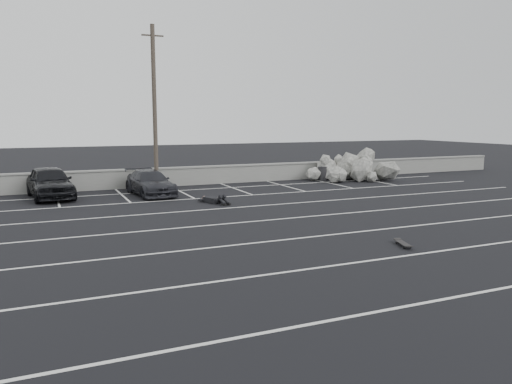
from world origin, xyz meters
name	(u,v)px	position (x,y,z in m)	size (l,w,h in m)	color
ground	(249,244)	(0.00, 0.00, 0.00)	(120.00, 120.00, 0.00)	black
seawall	(152,177)	(0.00, 14.00, 0.55)	(50.00, 0.45, 1.06)	gray
stall_lines	(203,218)	(-0.08, 4.41, 0.00)	(36.00, 20.05, 0.01)	silver
car_left	(50,182)	(-5.28, 12.00, 0.77)	(1.81, 4.50, 1.53)	black
car_right	(150,183)	(-0.67, 11.09, 0.61)	(1.70, 4.19, 1.22)	#24242A
utility_pole	(155,107)	(0.11, 13.20, 4.38)	(1.15, 0.23, 8.64)	#4C4238
trash_bin	(322,173)	(10.28, 12.78, 0.44)	(0.71, 0.71, 0.86)	#28282A
riprap_pile	(347,170)	(11.82, 12.39, 0.60)	(5.55, 3.78, 1.67)	#A9A79E
person	(211,197)	(1.36, 7.72, 0.23)	(1.61, 2.50, 0.47)	black
skateboard	(403,244)	(4.07, -2.12, 0.08)	(0.46, 0.86, 0.10)	black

